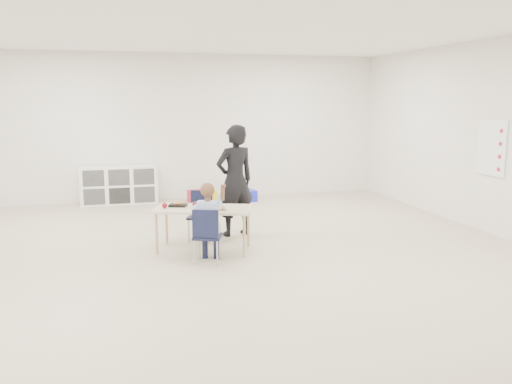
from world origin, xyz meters
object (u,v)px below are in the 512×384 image
object	(u,v)px
table	(204,229)
child	(208,219)
adult	(235,181)
cubby_shelf	(119,185)
chair_near	(208,235)

from	to	relation	value
table	child	distance (m)	0.60
child	adult	bearing A→B (deg)	83.75
cubby_shelf	adult	world-z (taller)	adult
chair_near	child	size ratio (longest dim) A/B	0.63
table	adult	xyz separation A→B (m)	(0.57, 0.69, 0.51)
child	cubby_shelf	distance (m)	4.24
chair_near	cubby_shelf	xyz separation A→B (m)	(-0.97, 4.13, 0.01)
table	chair_near	xyz separation A→B (m)	(-0.04, -0.55, 0.05)
child	chair_near	bearing A→B (deg)	-160.04
chair_near	adult	distance (m)	1.45
chair_near	adult	world-z (taller)	adult
child	table	bearing A→B (deg)	105.88
chair_near	child	xyz separation A→B (m)	(0.00, 0.00, 0.19)
adult	chair_near	bearing A→B (deg)	47.38
child	cubby_shelf	xyz separation A→B (m)	(-0.97, 4.13, -0.18)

